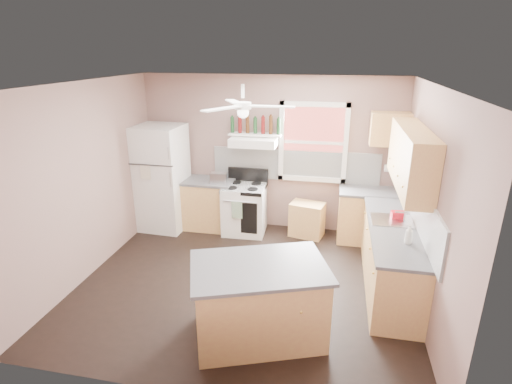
% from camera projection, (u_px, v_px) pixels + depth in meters
% --- Properties ---
extents(floor, '(4.50, 4.50, 0.00)m').
position_uv_depth(floor, '(245.00, 282.00, 5.61)').
color(floor, black).
rests_on(floor, ground).
extents(ceiling, '(4.50, 4.50, 0.00)m').
position_uv_depth(ceiling, '(243.00, 84.00, 4.70)').
color(ceiling, white).
rests_on(ceiling, ground).
extents(wall_back, '(4.50, 0.05, 2.70)m').
position_uv_depth(wall_back, '(270.00, 154.00, 7.02)').
color(wall_back, '#7F615A').
rests_on(wall_back, ground).
extents(wall_right, '(0.05, 4.00, 2.70)m').
position_uv_depth(wall_right, '(430.00, 205.00, 4.73)').
color(wall_right, '#7F615A').
rests_on(wall_right, ground).
extents(wall_left, '(0.05, 4.00, 2.70)m').
position_uv_depth(wall_left, '(86.00, 181.00, 5.58)').
color(wall_left, '#7F615A').
rests_on(wall_left, ground).
extents(backsplash_back, '(2.90, 0.03, 0.55)m').
position_uv_depth(backsplash_back, '(295.00, 165.00, 6.96)').
color(backsplash_back, white).
rests_on(backsplash_back, wall_back).
extents(backsplash_right, '(0.03, 2.60, 0.55)m').
position_uv_depth(backsplash_right, '(420.00, 209.00, 5.07)').
color(backsplash_right, white).
rests_on(backsplash_right, wall_right).
extents(window_view, '(1.00, 0.02, 1.20)m').
position_uv_depth(window_view, '(313.00, 142.00, 6.76)').
color(window_view, maroon).
rests_on(window_view, wall_back).
extents(window_frame, '(1.16, 0.07, 1.36)m').
position_uv_depth(window_frame, '(313.00, 143.00, 6.73)').
color(window_frame, white).
rests_on(window_frame, wall_back).
extents(refrigerator, '(0.83, 0.81, 1.87)m').
position_uv_depth(refrigerator, '(162.00, 178.00, 7.08)').
color(refrigerator, white).
rests_on(refrigerator, floor).
extents(base_cabinet_left, '(0.90, 0.60, 0.86)m').
position_uv_depth(base_cabinet_left, '(209.00, 205.00, 7.23)').
color(base_cabinet_left, tan).
rests_on(base_cabinet_left, floor).
extents(counter_left, '(0.92, 0.62, 0.04)m').
position_uv_depth(counter_left, '(208.00, 181.00, 7.08)').
color(counter_left, '#4C4C4E').
rests_on(counter_left, base_cabinet_left).
extents(toaster, '(0.29, 0.18, 0.18)m').
position_uv_depth(toaster, '(219.00, 178.00, 6.91)').
color(toaster, silver).
rests_on(toaster, counter_left).
extents(stove, '(0.75, 0.67, 0.86)m').
position_uv_depth(stove, '(245.00, 209.00, 7.03)').
color(stove, white).
rests_on(stove, floor).
extents(range_hood, '(0.78, 0.50, 0.14)m').
position_uv_depth(range_hood, '(254.00, 142.00, 6.72)').
color(range_hood, white).
rests_on(range_hood, wall_back).
extents(bottle_shelf, '(0.90, 0.26, 0.03)m').
position_uv_depth(bottle_shelf, '(255.00, 134.00, 6.80)').
color(bottle_shelf, white).
rests_on(bottle_shelf, range_hood).
extents(cart, '(0.63, 0.49, 0.56)m').
position_uv_depth(cart, '(307.00, 221.00, 6.93)').
color(cart, tan).
rests_on(cart, floor).
extents(base_cabinet_corner, '(1.00, 0.60, 0.86)m').
position_uv_depth(base_cabinet_corner, '(368.00, 217.00, 6.71)').
color(base_cabinet_corner, tan).
rests_on(base_cabinet_corner, floor).
extents(base_cabinet_right, '(0.60, 2.20, 0.86)m').
position_uv_depth(base_cabinet_right, '(390.00, 258.00, 5.38)').
color(base_cabinet_right, tan).
rests_on(base_cabinet_right, floor).
extents(counter_corner, '(1.02, 0.62, 0.04)m').
position_uv_depth(counter_corner, '(371.00, 192.00, 6.56)').
color(counter_corner, '#4C4C4E').
rests_on(counter_corner, base_cabinet_corner).
extents(counter_right, '(0.62, 2.22, 0.04)m').
position_uv_depth(counter_right, '(393.00, 228.00, 5.23)').
color(counter_right, '#4C4C4E').
rests_on(counter_right, base_cabinet_right).
extents(sink, '(0.55, 0.45, 0.03)m').
position_uv_depth(sink, '(392.00, 221.00, 5.41)').
color(sink, silver).
rests_on(sink, counter_right).
extents(faucet, '(0.03, 0.03, 0.14)m').
position_uv_depth(faucet, '(405.00, 217.00, 5.35)').
color(faucet, silver).
rests_on(faucet, sink).
extents(upper_cabinet_right, '(0.33, 1.80, 0.76)m').
position_uv_depth(upper_cabinet_right, '(411.00, 158.00, 5.08)').
color(upper_cabinet_right, tan).
rests_on(upper_cabinet_right, wall_right).
extents(upper_cabinet_corner, '(0.60, 0.33, 0.52)m').
position_uv_depth(upper_cabinet_corner, '(390.00, 129.00, 6.29)').
color(upper_cabinet_corner, tan).
rests_on(upper_cabinet_corner, wall_back).
extents(paper_towel, '(0.26, 0.12, 0.12)m').
position_uv_depth(paper_towel, '(393.00, 169.00, 6.52)').
color(paper_towel, white).
rests_on(paper_towel, wall_back).
extents(island, '(1.59, 1.29, 0.86)m').
position_uv_depth(island, '(259.00, 303.00, 4.43)').
color(island, tan).
rests_on(island, floor).
extents(island_top, '(1.70, 1.40, 0.04)m').
position_uv_depth(island_top, '(259.00, 267.00, 4.28)').
color(island_top, '#4C4C4E').
rests_on(island_top, island).
extents(ceiling_fan_hub, '(0.20, 0.20, 0.08)m').
position_uv_depth(ceiling_fan_hub, '(243.00, 106.00, 4.78)').
color(ceiling_fan_hub, white).
rests_on(ceiling_fan_hub, ceiling).
extents(soap_bottle, '(0.11, 0.11, 0.24)m').
position_uv_depth(soap_bottle, '(409.00, 234.00, 4.73)').
color(soap_bottle, silver).
rests_on(soap_bottle, counter_right).
extents(red_caddy, '(0.19, 0.14, 0.10)m').
position_uv_depth(red_caddy, '(398.00, 215.00, 5.45)').
color(red_caddy, red).
rests_on(red_caddy, counter_right).
extents(wine_bottles, '(0.86, 0.06, 0.31)m').
position_uv_depth(wine_bottles, '(255.00, 125.00, 6.74)').
color(wine_bottles, '#143819').
rests_on(wine_bottles, bottle_shelf).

